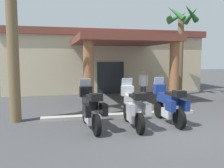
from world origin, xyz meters
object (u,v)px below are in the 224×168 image
palm_tree_near_portico (181,33)px  palm_tree_roadside (11,3)px  pedestrian (143,84)px  motorcycle_blue (169,104)px  motorcycle_silver (133,107)px  motel_building (103,60)px  motorcycle_black (91,108)px

palm_tree_near_portico → palm_tree_roadside: bearing=-152.6°
pedestrian → palm_tree_roadside: 7.54m
motorcycle_blue → palm_tree_near_portico: size_ratio=0.39×
motorcycle_silver → motorcycle_blue: 1.44m
motel_building → motorcycle_blue: (0.48, -10.31, -1.48)m
motel_building → palm_tree_near_portico: (4.19, -4.15, 1.73)m
motorcycle_blue → palm_tree_roadside: palm_tree_roadside is taller
motel_building → palm_tree_roadside: palm_tree_roadside is taller
motorcycle_black → motorcycle_blue: 2.84m
motel_building → motorcycle_silver: (-0.94, -10.55, -1.48)m
motel_building → motorcycle_black: size_ratio=6.40×
motorcycle_black → motorcycle_silver: size_ratio=1.00×
motorcycle_silver → palm_tree_near_portico: (5.13, 6.40, 3.22)m
motel_building → palm_tree_near_portico: bearing=-45.8°
motorcycle_black → motel_building: bearing=-18.1°
palm_tree_roadside → pedestrian: bearing=26.4°
motorcycle_blue → pedestrian: 4.49m
palm_tree_roadside → motorcycle_black: bearing=-30.5°
motorcycle_black → motorcycle_silver: (1.42, -0.14, 0.00)m
motorcycle_silver → palm_tree_roadside: (-4.01, 1.66, 3.57)m
palm_tree_near_portico → motorcycle_blue: bearing=-121.1°
motel_building → motorcycle_blue: size_ratio=6.40×
pedestrian → palm_tree_near_portico: palm_tree_near_portico is taller
pedestrian → palm_tree_near_portico: (3.07, 1.73, 2.94)m
motel_building → motorcycle_black: (-2.36, -10.42, -1.48)m
motorcycle_black → pedestrian: (3.49, 4.54, 0.28)m
motel_building → motorcycle_blue: 10.43m
motorcycle_silver → motorcycle_blue: same height
motorcycle_silver → pedestrian: size_ratio=1.31×
motorcycle_black → palm_tree_roadside: (-2.59, 1.52, 3.57)m
motorcycle_black → motorcycle_silver: bearing=-100.8°
motorcycle_silver → palm_tree_near_portico: size_ratio=0.39×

